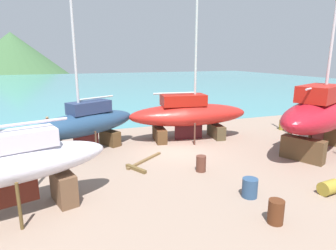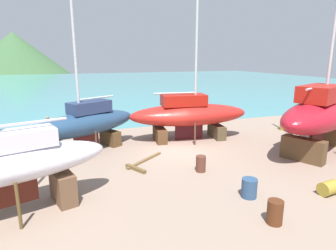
# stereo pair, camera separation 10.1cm
# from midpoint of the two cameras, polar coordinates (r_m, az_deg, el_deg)

# --- Properties ---
(ground_plane) EXTENTS (47.68, 47.68, 0.00)m
(ground_plane) POSITION_cam_midpoint_polar(r_m,az_deg,el_deg) (14.48, 8.86, -10.89)
(ground_plane) COLOR gray
(sea_water) EXTENTS (132.89, 87.89, 0.01)m
(sea_water) POSITION_cam_midpoint_polar(r_m,az_deg,el_deg) (67.91, -14.72, 7.98)
(sea_water) COLOR teal
(sea_water) RESTS_ON ground
(headland_hill) EXTENTS (84.62, 84.62, 33.45)m
(headland_hill) POSITION_cam_midpoint_polar(r_m,az_deg,el_deg) (148.23, -28.35, 9.55)
(headland_hill) COLOR #3C6138
(headland_hill) RESTS_ON ground
(sailboat_mid_port) EXTENTS (7.47, 5.23, 11.94)m
(sailboat_mid_port) POSITION_cam_midpoint_polar(r_m,az_deg,el_deg) (18.75, -16.31, 0.29)
(sailboat_mid_port) COLOR #423125
(sailboat_mid_port) RESTS_ON ground
(sailboat_small_center) EXTENTS (8.98, 3.66, 15.64)m
(sailboat_small_center) POSITION_cam_midpoint_polar(r_m,az_deg,el_deg) (20.75, 3.95, 2.24)
(sailboat_small_center) COLOR #4E4129
(sailboat_small_center) RESTS_ON ground
(sailboat_large_starboard) EXTENTS (9.65, 6.52, 13.64)m
(sailboat_large_starboard) POSITION_cam_midpoint_polar(r_m,az_deg,el_deg) (20.14, 27.98, 1.91)
(sailboat_large_starboard) COLOR brown
(sailboat_large_starboard) RESTS_ON ground
(sailboat_far_slipway) EXTENTS (7.59, 4.01, 11.64)m
(sailboat_far_slipway) POSITION_cam_midpoint_polar(r_m,az_deg,el_deg) (12.08, -29.13, -7.31)
(sailboat_far_slipway) COLOR brown
(sailboat_far_slipway) RESTS_ON ground
(worker) EXTENTS (0.48, 0.33, 1.67)m
(worker) POSITION_cam_midpoint_polar(r_m,az_deg,el_deg) (22.98, -22.98, -0.38)
(worker) COLOR navy
(worker) RESTS_ON ground
(barrel_tipped_center) EXTENTS (0.74, 0.74, 0.84)m
(barrel_tipped_center) POSITION_cam_midpoint_polar(r_m,az_deg,el_deg) (25.62, 21.79, 0.04)
(barrel_tipped_center) COLOR olive
(barrel_tipped_center) RESTS_ON ground
(barrel_ochre) EXTENTS (0.95, 0.72, 0.62)m
(barrel_ochre) POSITION_cam_midpoint_polar(r_m,az_deg,el_deg) (14.71, 29.35, -10.82)
(barrel_ochre) COLOR olive
(barrel_ochre) RESTS_ON ground
(barrel_tar_black) EXTENTS (0.61, 0.61, 0.85)m
(barrel_tar_black) POSITION_cam_midpoint_polar(r_m,az_deg,el_deg) (15.32, 6.43, -7.69)
(barrel_tar_black) COLOR #582F23
(barrel_tar_black) RESTS_ON ground
(barrel_rust_mid) EXTENTS (0.81, 0.81, 0.90)m
(barrel_rust_mid) POSITION_cam_midpoint_polar(r_m,az_deg,el_deg) (11.49, 20.51, -15.95)
(barrel_rust_mid) COLOR #522814
(barrel_rust_mid) RESTS_ON ground
(barrel_rust_near) EXTENTS (0.93, 0.93, 0.84)m
(barrel_rust_near) POSITION_cam_midpoint_polar(r_m,az_deg,el_deg) (13.09, 15.82, -11.98)
(barrel_rust_near) COLOR navy
(barrel_rust_near) RESTS_ON ground
(timber_long_aft) EXTENTS (0.87, 1.40, 0.17)m
(timber_long_aft) POSITION_cam_midpoint_polar(r_m,az_deg,el_deg) (15.57, -6.62, -8.68)
(timber_long_aft) COLOR brown
(timber_long_aft) RESTS_ON ground
(timber_plank_near) EXTENTS (2.57, 2.04, 0.12)m
(timber_plank_near) POSITION_cam_midpoint_polar(r_m,az_deg,el_deg) (16.81, -4.84, -7.05)
(timber_plank_near) COLOR brown
(timber_plank_near) RESTS_ON ground
(timber_long_fore) EXTENTS (2.26, 1.66, 0.13)m
(timber_long_fore) POSITION_cam_midpoint_polar(r_m,az_deg,el_deg) (25.96, 23.64, -0.77)
(timber_long_fore) COLOR olive
(timber_long_fore) RESTS_ON ground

